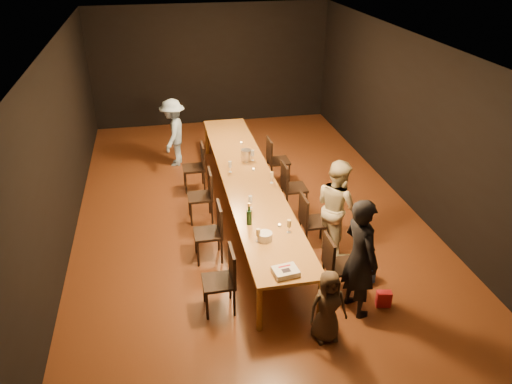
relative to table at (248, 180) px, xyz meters
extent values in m
plane|color=#4C2413|center=(0.00, 0.00, -0.70)|extent=(10.00, 10.00, 0.00)
cube|color=black|center=(0.00, 5.00, 0.80)|extent=(6.00, 0.04, 3.00)
cube|color=black|center=(0.00, -5.00, 0.80)|extent=(6.00, 0.04, 3.00)
cube|color=black|center=(-3.00, 0.00, 0.80)|extent=(0.04, 10.00, 3.00)
cube|color=black|center=(3.00, 0.00, 0.80)|extent=(0.04, 10.00, 3.00)
cube|color=silver|center=(0.00, 0.00, 2.30)|extent=(6.00, 10.00, 0.04)
cube|color=#99662C|center=(0.00, 0.00, 0.02)|extent=(0.90, 6.00, 0.05)
cylinder|color=#99662C|center=(-0.40, -2.90, -0.35)|extent=(0.08, 0.08, 0.70)
cylinder|color=#99662C|center=(0.40, -2.90, -0.35)|extent=(0.08, 0.08, 0.70)
cylinder|color=#99662C|center=(-0.40, 2.90, -0.35)|extent=(0.08, 0.08, 0.70)
cylinder|color=#99662C|center=(0.40, 2.90, -0.35)|extent=(0.08, 0.08, 0.70)
imported|color=black|center=(0.95, -2.76, 0.14)|extent=(0.54, 0.70, 1.68)
imported|color=beige|center=(1.15, -1.34, 0.07)|extent=(0.78, 0.89, 1.55)
imported|color=#8BAED8|center=(-1.15, 2.46, 0.03)|extent=(0.78, 1.05, 1.46)
imported|color=#3B2E21|center=(0.39, -3.20, -0.20)|extent=(0.50, 0.34, 1.00)
cube|color=red|center=(1.35, -2.79, -0.58)|extent=(0.22, 0.15, 0.24)
cube|color=#2856AE|center=(1.31, -2.26, -0.55)|extent=(0.27, 0.22, 0.30)
cube|color=white|center=(-0.04, -2.79, 0.08)|extent=(0.34, 0.29, 0.07)
cube|color=black|center=(-0.04, -2.82, 0.12)|extent=(0.12, 0.09, 0.00)
cube|color=red|center=(-0.04, -2.73, 0.12)|extent=(0.16, 0.05, 0.00)
cylinder|color=white|center=(-0.14, -1.99, 0.11)|extent=(0.24, 0.24, 0.12)
cylinder|color=silver|center=(0.10, 0.69, 0.16)|extent=(0.21, 0.21, 0.22)
cylinder|color=#B2B7B2|center=(0.15, -1.68, 0.06)|extent=(0.05, 0.05, 0.03)
cylinder|color=#B2B7B2|center=(0.15, 0.25, 0.06)|extent=(0.05, 0.05, 0.03)
cylinder|color=#B2B7B2|center=(0.15, 1.52, 0.06)|extent=(0.05, 0.05, 0.03)
camera|label=1|loc=(-1.41, -7.65, 3.88)|focal=35.00mm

